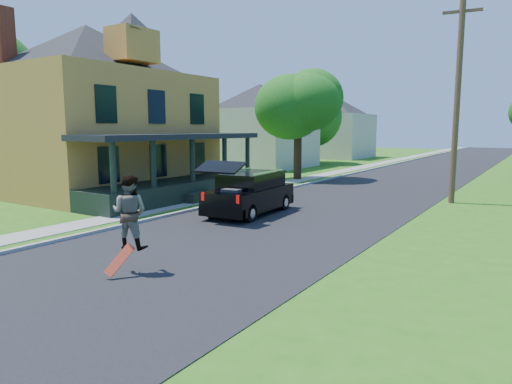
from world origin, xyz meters
The scene contains 14 objects.
ground centered at (0.00, 0.00, 0.00)m, with size 140.00×140.00×0.00m, color #295F13.
street centered at (0.00, 20.00, 0.00)m, with size 8.00×120.00×0.02m, color black.
curb centered at (-4.05, 20.00, 0.00)m, with size 0.15×120.00×0.12m, color #999994.
sidewalk centered at (-5.60, 20.00, 0.00)m, with size 1.30×120.00×0.03m, color gray.
front_walk centered at (-9.50, 6.00, 0.00)m, with size 6.50×1.20×0.03m, color gray.
main_house centered at (-12.80, 5.99, 4.92)m, with size 15.56×15.56×10.10m.
neighbor_house_mid centered at (-13.50, 24.00, 4.19)m, with size 12.78×12.78×8.30m.
neighbor_house_far centered at (-13.50, 40.00, 4.19)m, with size 12.78×12.78×8.30m.
black_suv centered at (-1.71, 4.66, 0.85)m, with size 2.16×4.88×2.22m.
skateboarder centered at (-0.01, -3.00, 1.44)m, with size 1.03×0.92×1.74m.
skateboard centered at (0.12, -3.45, 0.40)m, with size 0.40×0.63×0.71m.
tree_left_mid centered at (-6.03, 16.95, 5.07)m, with size 5.74×5.81×7.78m.
tree_left_far centered at (-10.96, 30.28, 5.22)m, with size 7.29×7.10×8.35m.
utility_pole_near centered at (4.50, 11.97, 4.65)m, with size 1.61×0.32×9.00m.
Camera 1 is at (8.12, -10.19, 3.37)m, focal length 32.00 mm.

